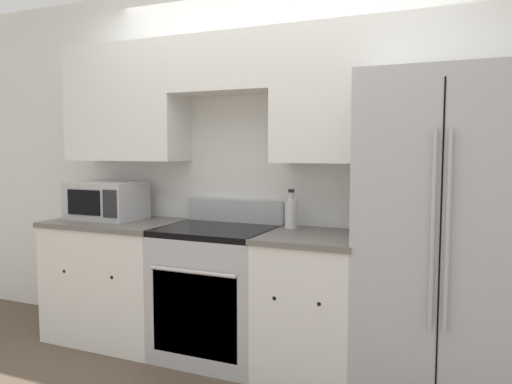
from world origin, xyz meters
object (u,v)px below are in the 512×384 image
Objects in this scene: oven_range at (217,291)px; refrigerator at (444,237)px; microwave at (106,200)px; bottle at (291,213)px.

refrigerator reaches higher than oven_range.
microwave is (-0.96, 0.05, 0.58)m from oven_range.
refrigerator is 0.98m from bottle.
microwave is 1.43m from bottle.
refrigerator is at bearing 1.69° from oven_range.
refrigerator is at bearing -8.52° from bottle.
microwave is (-2.39, 0.00, 0.11)m from refrigerator.
oven_range is at bearing -157.96° from bottle.
oven_range is 0.73m from bottle.
bottle is (1.43, 0.14, -0.04)m from microwave.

